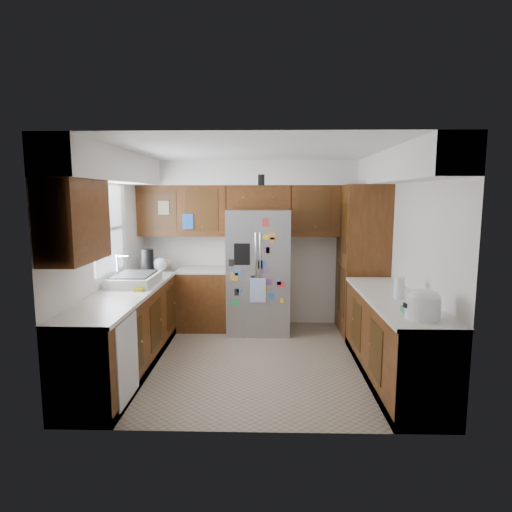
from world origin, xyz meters
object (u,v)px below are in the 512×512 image
Objects in this scene: rice_cooker at (423,303)px; paper_towel at (399,288)px; pantry at (362,260)px; fridge at (258,271)px.

rice_cooker is 1.31× the size of paper_towel.
rice_cooker is at bearing -90.01° from pantry.
fridge is at bearing 121.07° from rice_cooker.
pantry is 2.44m from rice_cooker.
pantry is at bearing -2.06° from fridge.
pantry is 1.51m from fridge.
rice_cooker is at bearing -91.74° from paper_towel.
paper_towel is (1.52, -1.74, 0.14)m from fridge.
fridge is 2.91m from rice_cooker.
rice_cooker reaches higher than paper_towel.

